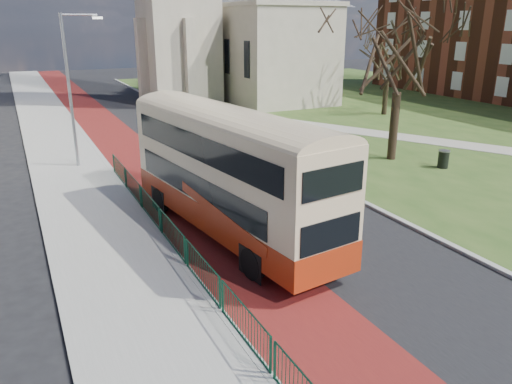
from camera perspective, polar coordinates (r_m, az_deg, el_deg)
ground at (r=14.78m, az=8.35°, el=-12.62°), size 160.00×160.00×0.00m
road_carriageway at (r=32.46m, az=-9.53°, el=4.95°), size 9.00×120.00×0.01m
bus_lane at (r=31.83m, az=-14.19°, el=4.36°), size 3.40×120.00×0.01m
pavement_west at (r=31.30m, az=-20.99°, el=3.53°), size 4.00×120.00×0.12m
kerb_west at (r=31.51m, az=-17.39°, el=4.03°), size 0.25×120.00×0.13m
kerb_east at (r=35.78m, az=-3.39°, el=6.57°), size 0.25×80.00×0.13m
grass_green at (r=47.04m, az=19.80°, el=8.42°), size 40.00×80.00×0.04m
footpath at (r=34.89m, az=26.74°, el=4.23°), size 18.84×32.82×0.03m
pedestrian_railing at (r=16.55m, az=-8.10°, el=-6.81°), size 0.07×24.00×1.12m
streetlamp at (r=28.60m, az=-20.32°, el=11.56°), size 2.13×0.18×8.00m
bus at (r=18.17m, az=-3.14°, el=2.77°), size 4.05×11.32×4.63m
winter_tree_near at (r=29.47m, az=16.35°, el=16.74°), size 6.93×6.93×9.97m
winter_tree_far at (r=44.77m, az=14.97°, el=15.33°), size 6.45×6.45×7.71m
litter_bin at (r=29.28m, az=20.63°, el=3.55°), size 0.74×0.74×0.99m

